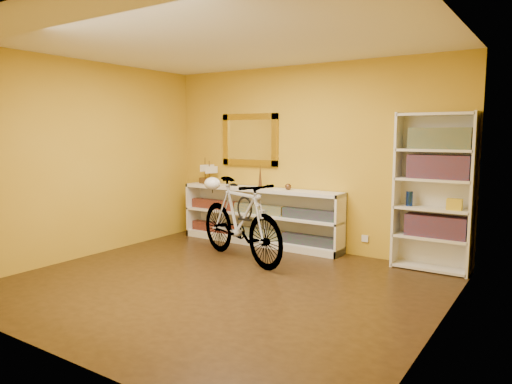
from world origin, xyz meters
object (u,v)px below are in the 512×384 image
Objects in this scene: console_unit at (260,216)px; bicycle at (240,220)px; bookcase at (433,192)px; helmet at (212,183)px.

bicycle is at bearing -72.98° from console_unit.
bookcase reaches higher than bicycle.
helmet is (-0.38, -0.64, 0.52)m from console_unit.
helmet is (-2.83, -0.66, -0.00)m from bookcase.
bicycle is (-2.18, -0.92, -0.41)m from bookcase.
bookcase is at bearing 13.19° from helmet.
bicycle is 7.83× the size of helmet.
bookcase is 8.13× the size of helmet.
console_unit is 0.94m from bicycle.
helmet is at bearing 90.00° from bicycle.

